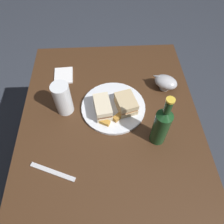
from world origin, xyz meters
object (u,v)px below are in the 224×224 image
Objects in this scene: plate at (113,107)px; sandwich_half_right at (126,104)px; napkin at (64,75)px; sandwich_half_left at (103,107)px; gravy_boat at (166,82)px; fork at (53,172)px; pint_glass at (63,100)px; cider_bottle at (161,125)px.

plate is 2.39× the size of sandwich_half_right.
napkin is (-0.21, -0.24, -0.00)m from plate.
sandwich_half_left is at bearing 38.73° from napkin.
sandwich_half_right is at bearing 77.53° from plate.
fork is at bearing -51.48° from gravy_boat.
plate is at bearing 89.34° from pint_glass.
cider_bottle is (0.16, 0.17, 0.10)m from plate.
fork is (0.39, -0.49, -0.04)m from gravy_boat.
gravy_boat reaches higher than napkin.
sandwich_half_right is at bearing 98.99° from sandwich_half_left.
sandwich_half_left is 0.17m from pint_glass.
pint_glass is at bearing -77.46° from gravy_boat.
cider_bottle is at bearing 57.56° from sandwich_half_left.
sandwich_half_right is at bearing -143.16° from cider_bottle.
pint_glass is 0.60× the size of cider_bottle.
plate is 0.25m from cider_bottle.
fork is at bearing -36.91° from sandwich_half_left.
plate is 0.27m from gravy_boat.
pint_glass is at bearing -100.34° from sandwich_half_left.
cider_bottle is 0.56m from napkin.
pint_glass is 1.16× the size of gravy_boat.
cider_bottle is 0.43m from fork.
sandwich_half_left is at bearing -81.01° from sandwich_half_right.
gravy_boat is 0.73× the size of fork.
napkin is at bearing -67.72° from fork.
cider_bottle is (0.27, -0.08, 0.06)m from gravy_boat.
sandwich_half_left is 0.32m from gravy_boat.
gravy_boat is at bearing 120.87° from sandwich_half_right.
cider_bottle reaches higher than napkin.
sandwich_half_right is 0.66× the size of fork.
napkin is at bearing -172.80° from pint_glass.
cider_bottle is (0.17, 0.38, 0.03)m from pint_glass.
plate is at bearing -67.11° from gravy_boat.
pint_glass is at bearing -73.02° from fork.
plate reaches higher than napkin.
pint_glass reaches higher than fork.
napkin is (-0.22, -0.29, -0.04)m from sandwich_half_right.
napkin is at bearing -131.49° from plate.
sandwich_half_left is at bearing 79.66° from pint_glass.
napkin is at bearing -127.35° from sandwich_half_right.
fork is at bearing -47.13° from sandwich_half_right.
pint_glass is 0.47m from gravy_boat.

